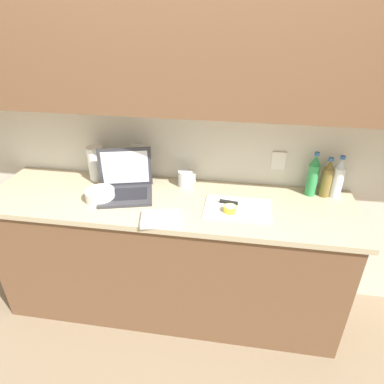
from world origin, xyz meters
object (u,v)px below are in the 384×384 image
at_px(bottle_green_soda, 313,176).
at_px(measuring_cup, 185,178).
at_px(cutting_board, 238,209).
at_px(paper_towel_roll, 96,163).
at_px(laptop, 126,184).
at_px(bottle_water_clear, 338,178).
at_px(knife, 234,203).
at_px(lemon_half_cut, 230,209).
at_px(bowl_white, 100,195).
at_px(bottle_oil_tall, 327,179).

bearing_deg(bottle_green_soda, measuring_cup, -179.50).
distance_m(cutting_board, paper_towel_roll, 1.01).
height_order(laptop, measuring_cup, laptop).
relative_size(laptop, bottle_water_clear, 1.41).
bearing_deg(bottle_green_soda, knife, -155.57).
relative_size(lemon_half_cut, bowl_white, 0.41).
distance_m(laptop, bottle_green_soda, 1.17).
bearing_deg(bottle_water_clear, bottle_oil_tall, 180.00).
bearing_deg(paper_towel_roll, knife, -12.56).
bearing_deg(lemon_half_cut, bottle_green_soda, 31.39).
distance_m(cutting_board, bottle_oil_tall, 0.60).
xyz_separation_m(bottle_water_clear, bowl_white, (-1.44, -0.27, -0.09)).
bearing_deg(laptop, bowl_white, -154.82).
distance_m(laptop, measuring_cup, 0.39).
bearing_deg(bottle_green_soda, laptop, -171.96).
relative_size(lemon_half_cut, bottle_water_clear, 0.27).
distance_m(cutting_board, knife, 0.05).
xyz_separation_m(cutting_board, knife, (-0.02, 0.04, 0.01)).
distance_m(laptop, knife, 0.69).
relative_size(bottle_green_soda, bowl_white, 1.62).
xyz_separation_m(lemon_half_cut, bowl_white, (-0.80, 0.02, 0.01)).
relative_size(knife, bottle_oil_tall, 1.03).
height_order(bottle_green_soda, bowl_white, bottle_green_soda).
height_order(knife, bowl_white, bowl_white).
bearing_deg(knife, lemon_half_cut, -94.61).
bearing_deg(bowl_white, lemon_half_cut, -1.69).
xyz_separation_m(laptop, bottle_oil_tall, (1.24, 0.16, 0.05)).
bearing_deg(bottle_oil_tall, bottle_green_soda, -180.00).
xyz_separation_m(knife, bottle_water_clear, (0.62, 0.21, 0.11)).
height_order(laptop, knife, laptop).
bearing_deg(cutting_board, bowl_white, -178.42).
bearing_deg(knife, bowl_white, -167.76).
relative_size(bottle_water_clear, paper_towel_roll, 1.18).
bearing_deg(bowl_white, laptop, 40.30).
bearing_deg(laptop, bottle_green_soda, -7.08).
relative_size(cutting_board, bottle_water_clear, 1.42).
distance_m(laptop, bottle_oil_tall, 1.26).
xyz_separation_m(bottle_green_soda, paper_towel_roll, (-1.41, -0.00, -0.02)).
distance_m(cutting_board, lemon_half_cut, 0.07).
height_order(cutting_board, lemon_half_cut, lemon_half_cut).
bearing_deg(bottle_water_clear, measuring_cup, -179.58).
xyz_separation_m(laptop, bowl_white, (-0.13, -0.11, -0.03)).
bearing_deg(knife, bottle_oil_tall, 28.94).
height_order(bottle_water_clear, paper_towel_roll, bottle_water_clear).
bearing_deg(measuring_cup, bowl_white, -151.27).
bearing_deg(paper_towel_roll, measuring_cup, -0.46).
height_order(cutting_board, measuring_cup, measuring_cup).
bearing_deg(measuring_cup, lemon_half_cut, -42.84).
relative_size(bottle_green_soda, measuring_cup, 2.49).
relative_size(measuring_cup, bowl_white, 0.65).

